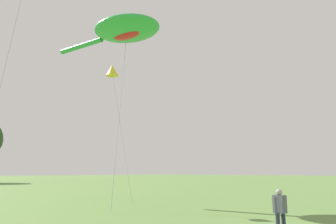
% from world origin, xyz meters
% --- Properties ---
extents(big_show_kite, '(5.00, 9.06, 11.33)m').
position_xyz_m(big_show_kite, '(2.56, 14.42, 10.83)').
color(big_show_kite, green).
rests_on(big_show_kite, ground).
extents(person_tall_center, '(0.48, 0.38, 1.36)m').
position_xyz_m(person_tall_center, '(-0.79, 3.39, 0.78)').
color(person_tall_center, '#282D42').
rests_on(person_tall_center, ground).
extents(small_kite_bird_shape, '(3.25, 1.66, 7.78)m').
position_xyz_m(small_kite_bird_shape, '(0.77, 13.32, 7.43)').
color(small_kite_bird_shape, yellow).
rests_on(small_kite_bird_shape, ground).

